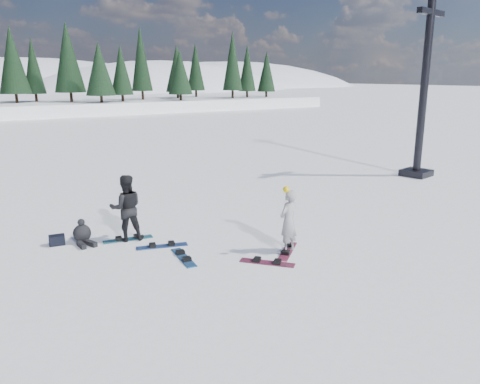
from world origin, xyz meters
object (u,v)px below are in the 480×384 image
object	(u,v)px
seated_rider	(82,234)
snowboard_loose_c	(162,246)
snowboarder_woman	(288,221)
snowboard_loose_b	(267,263)
snowboard_loose_a	(184,258)
gear_bag	(57,240)
lift_tower	(422,107)
snowboarder_man	(126,208)

from	to	relation	value
seated_rider	snowboard_loose_c	world-z (taller)	seated_rider
snowboarder_woman	snowboard_loose_b	world-z (taller)	snowboarder_woman
snowboard_loose_a	snowboarder_woman	bearing A→B (deg)	-105.65
gear_bag	snowboard_loose_c	size ratio (longest dim) A/B	0.30
lift_tower	snowboarder_woman	world-z (taller)	lift_tower
snowboard_loose_b	gear_bag	bearing A→B (deg)	-176.41
snowboarder_man	snowboard_loose_c	distance (m)	1.65
lift_tower	snowboarder_woman	xyz separation A→B (m)	(-11.95, -4.88, -2.50)
lift_tower	seated_rider	distance (m)	17.09
snowboarder_woman	snowboarder_man	xyz separation A→B (m)	(-3.56, 3.43, 0.09)
snowboarder_man	snowboard_loose_b	bearing A→B (deg)	137.63
seated_rider	snowboard_loose_a	size ratio (longest dim) A/B	0.62
snowboard_loose_b	snowboard_loose_c	distance (m)	3.30
seated_rider	gear_bag	size ratio (longest dim) A/B	2.08
gear_bag	snowboard_loose_c	bearing A→B (deg)	-34.92
snowboarder_woman	snowboard_loose_c	distance (m)	3.82
gear_bag	seated_rider	bearing A→B (deg)	-19.52
seated_rider	gear_bag	world-z (taller)	seated_rider
snowboarder_woman	gear_bag	world-z (taller)	snowboarder_woman
snowboard_loose_c	snowboard_loose_b	bearing A→B (deg)	-38.55
snowboarder_man	seated_rider	distance (m)	1.52
lift_tower	gear_bag	distance (m)	17.79
seated_rider	snowboard_loose_b	distance (m)	5.73
seated_rider	snowboard_loose_b	bearing A→B (deg)	-60.56
snowboarder_man	snowboard_loose_b	xyz separation A→B (m)	(2.57, -3.81, -1.01)
snowboard_loose_b	snowboard_loose_a	size ratio (longest dim) A/B	1.00
snowboarder_man	snowboard_loose_c	xyz separation A→B (m)	(0.65, -1.13, -1.01)
snowboard_loose_b	lift_tower	bearing A→B (deg)	70.62
lift_tower	snowboarder_man	bearing A→B (deg)	174.01
gear_bag	snowboard_loose_b	distance (m)	6.38
seated_rider	snowboard_loose_c	distance (m)	2.48
snowboard_loose_b	snowboard_loose_c	xyz separation A→B (m)	(-1.92, 2.69, 0.00)
snowboarder_man	snowboard_loose_b	world-z (taller)	snowboarder_man
snowboard_loose_b	snowboard_loose_a	distance (m)	2.34
lift_tower	snowboarder_woman	bearing A→B (deg)	-169.13
snowboarder_woman	seated_rider	bearing A→B (deg)	-58.28
lift_tower	gear_bag	xyz separation A→B (m)	(-17.46, -0.76, -3.28)
snowboarder_woman	seated_rider	xyz separation A→B (m)	(-4.81, 3.87, -0.64)
snowboarder_woman	snowboard_loose_b	xyz separation A→B (m)	(-0.99, -0.39, -0.91)
snowboard_loose_b	snowboarder_woman	bearing A→B (deg)	69.79
snowboard_loose_a	snowboard_loose_b	bearing A→B (deg)	-124.06
seated_rider	gear_bag	xyz separation A→B (m)	(-0.70, 0.25, -0.14)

